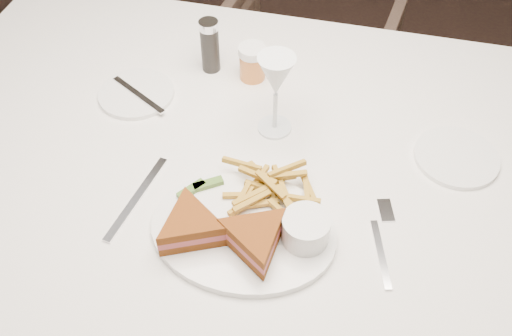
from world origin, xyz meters
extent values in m
plane|color=black|center=(0.00, 0.00, 0.00)|extent=(5.00, 5.00, 0.00)
cube|color=silver|center=(0.32, 0.06, 0.38)|extent=(1.54, 1.05, 0.75)
imported|color=#49372D|center=(0.23, 0.88, 0.29)|extent=(0.62, 0.59, 0.59)
ellipsoid|color=white|center=(0.33, -0.10, 0.76)|extent=(0.33, 0.26, 0.01)
cube|color=silver|center=(0.12, -0.08, 0.75)|extent=(0.04, 0.21, 0.00)
cylinder|color=white|center=(0.01, 0.18, 0.76)|extent=(0.16, 0.16, 0.01)
cylinder|color=white|center=(0.67, 0.17, 0.76)|extent=(0.16, 0.16, 0.01)
cylinder|color=black|center=(0.14, 0.31, 0.81)|extent=(0.04, 0.04, 0.12)
cylinder|color=#CB7130|center=(0.23, 0.31, 0.79)|extent=(0.06, 0.06, 0.08)
cube|color=#426824|center=(0.24, -0.03, 0.77)|extent=(0.05, 0.05, 0.01)
cube|color=#426824|center=(0.22, -0.05, 0.77)|extent=(0.04, 0.05, 0.01)
cylinder|color=white|center=(0.43, -0.09, 0.79)|extent=(0.08, 0.08, 0.05)
camera|label=1|loc=(0.50, -0.64, 1.56)|focal=40.00mm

